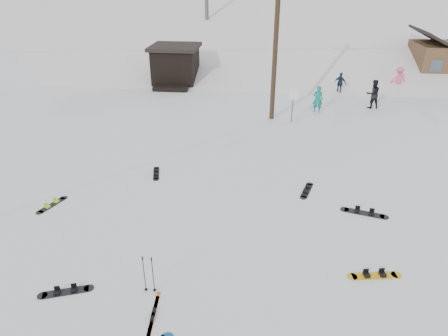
# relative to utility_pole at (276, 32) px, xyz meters

# --- Properties ---
(ground) EXTENTS (200.00, 200.00, 0.00)m
(ground) POSITION_rel_utility_pole_xyz_m (-2.00, -14.00, -4.68)
(ground) COLOR white
(ground) RESTS_ON ground
(ski_slope) EXTENTS (60.00, 85.24, 65.97)m
(ski_slope) POSITION_rel_utility_pole_xyz_m (-2.00, 41.00, -16.68)
(ski_slope) COLOR white
(ski_slope) RESTS_ON ground
(ridge_left) EXTENTS (47.54, 95.03, 58.38)m
(ridge_left) POSITION_rel_utility_pole_xyz_m (-38.00, 34.00, -15.68)
(ridge_left) COLOR white
(ridge_left) RESTS_ON ground
(treeline_crest) EXTENTS (50.00, 6.00, 10.00)m
(treeline_crest) POSITION_rel_utility_pole_xyz_m (-2.00, 72.00, -4.68)
(treeline_crest) COLOR black
(treeline_crest) RESTS_ON ski_slope
(utility_pole) EXTENTS (2.00, 0.26, 9.00)m
(utility_pole) POSITION_rel_utility_pole_xyz_m (0.00, 0.00, 0.00)
(utility_pole) COLOR #3A2819
(utility_pole) RESTS_ON ground
(trail_sign) EXTENTS (0.50, 0.09, 1.85)m
(trail_sign) POSITION_rel_utility_pole_xyz_m (1.10, -0.42, -3.41)
(trail_sign) COLOR #595B60
(trail_sign) RESTS_ON ground
(lift_hut) EXTENTS (3.40, 4.10, 2.75)m
(lift_hut) POSITION_rel_utility_pole_xyz_m (-7.00, 6.94, -3.32)
(lift_hut) COLOR black
(lift_hut) RESTS_ON ground
(hero_skis) EXTENTS (0.22, 1.62, 0.08)m
(hero_skis) POSITION_rel_utility_pole_xyz_m (-2.85, -14.81, -4.66)
(hero_skis) COLOR #C54C14
(hero_skis) RESTS_ON ground
(ski_poles) EXTENTS (0.31, 0.08, 1.14)m
(ski_poles) POSITION_rel_utility_pole_xyz_m (-3.15, -13.98, -4.10)
(ski_poles) COLOR black
(ski_poles) RESTS_ON ground
(board_scatter_a) EXTENTS (1.36, 0.66, 0.10)m
(board_scatter_a) POSITION_rel_utility_pole_xyz_m (-5.36, -14.26, -4.66)
(board_scatter_a) COLOR black
(board_scatter_a) RESTS_ON ground
(board_scatter_b) EXTENTS (0.49, 1.25, 0.09)m
(board_scatter_b) POSITION_rel_utility_pole_xyz_m (-4.74, -7.39, -4.66)
(board_scatter_b) COLOR black
(board_scatter_b) RESTS_ON ground
(board_scatter_c) EXTENTS (0.64, 1.30, 0.10)m
(board_scatter_c) POSITION_rel_utility_pole_xyz_m (-7.84, -10.19, -4.66)
(board_scatter_c) COLOR black
(board_scatter_c) RESTS_ON ground
(board_scatter_d) EXTENTS (1.58, 0.65, 0.11)m
(board_scatter_d) POSITION_rel_utility_pole_xyz_m (3.23, -9.53, -4.65)
(board_scatter_d) COLOR black
(board_scatter_d) RESTS_ON ground
(board_scatter_e) EXTENTS (1.52, 0.49, 0.11)m
(board_scatter_e) POSITION_rel_utility_pole_xyz_m (2.87, -12.75, -4.65)
(board_scatter_e) COLOR yellow
(board_scatter_e) RESTS_ON ground
(board_scatter_f) EXTENTS (0.59, 1.34, 0.10)m
(board_scatter_f) POSITION_rel_utility_pole_xyz_m (1.37, -8.16, -4.66)
(board_scatter_f) COLOR black
(board_scatter_f) RESTS_ON ground
(skier_teal) EXTENTS (0.61, 0.44, 1.58)m
(skier_teal) POSITION_rel_utility_pole_xyz_m (2.65, 1.39, -3.89)
(skier_teal) COLOR #0B776A
(skier_teal) RESTS_ON ground
(skier_dark) EXTENTS (0.96, 0.82, 1.72)m
(skier_dark) POSITION_rel_utility_pole_xyz_m (6.03, 2.60, -3.82)
(skier_dark) COLOR black
(skier_dark) RESTS_ON ground
(skier_pink) EXTENTS (1.16, 0.82, 1.63)m
(skier_pink) POSITION_rel_utility_pole_xyz_m (8.64, 6.69, -3.87)
(skier_pink) COLOR #F7577D
(skier_pink) RESTS_ON ground
(skier_navy) EXTENTS (0.90, 0.77, 1.45)m
(skier_navy) POSITION_rel_utility_pole_xyz_m (4.55, 5.46, -3.96)
(skier_navy) COLOR #18223D
(skier_navy) RESTS_ON ground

